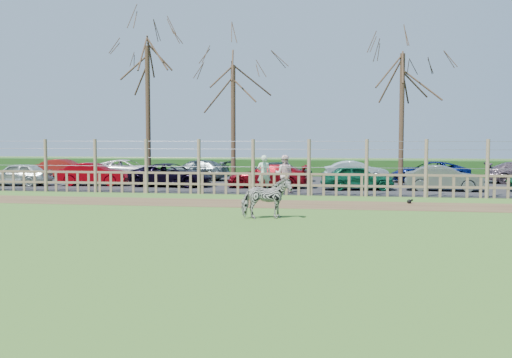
# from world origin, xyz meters

# --- Properties ---
(ground) EXTENTS (120.00, 120.00, 0.00)m
(ground) POSITION_xyz_m (0.00, 0.00, 0.00)
(ground) COLOR olive
(ground) RESTS_ON ground
(dirt_strip) EXTENTS (34.00, 2.80, 0.01)m
(dirt_strip) POSITION_xyz_m (0.00, 4.50, 0.01)
(dirt_strip) COLOR brown
(dirt_strip) RESTS_ON ground
(asphalt) EXTENTS (44.00, 13.00, 0.04)m
(asphalt) POSITION_xyz_m (0.00, 14.50, 0.02)
(asphalt) COLOR #232326
(asphalt) RESTS_ON ground
(hedge) EXTENTS (46.00, 2.00, 1.10)m
(hedge) POSITION_xyz_m (0.00, 21.50, 0.55)
(hedge) COLOR #1E4716
(hedge) RESTS_ON ground
(fence) EXTENTS (30.16, 0.16, 2.50)m
(fence) POSITION_xyz_m (0.00, 8.00, 0.80)
(fence) COLOR brown
(fence) RESTS_ON ground
(tree_left) EXTENTS (4.80, 4.80, 7.88)m
(tree_left) POSITION_xyz_m (-6.50, 12.50, 5.62)
(tree_left) COLOR #3D2B1E
(tree_left) RESTS_ON ground
(tree_mid) EXTENTS (4.80, 4.80, 6.83)m
(tree_mid) POSITION_xyz_m (-2.00, 13.50, 4.87)
(tree_mid) COLOR #3D2B1E
(tree_mid) RESTS_ON ground
(tree_right) EXTENTS (4.80, 4.80, 7.35)m
(tree_right) POSITION_xyz_m (7.00, 14.00, 5.24)
(tree_right) COLOR #3D2B1E
(tree_right) RESTS_ON ground
(zebra) EXTENTS (1.67, 1.15, 1.29)m
(zebra) POSITION_xyz_m (1.66, 0.40, 0.65)
(zebra) COLOR gray
(zebra) RESTS_ON ground
(visitor_a) EXTENTS (0.65, 0.44, 1.72)m
(visitor_a) POSITION_xyz_m (0.38, 8.77, 0.90)
(visitor_a) COLOR #B5E6BB
(visitor_a) RESTS_ON asphalt
(visitor_b) EXTENTS (0.87, 0.69, 1.72)m
(visitor_b) POSITION_xyz_m (1.30, 8.90, 0.90)
(visitor_b) COLOR beige
(visitor_b) RESTS_ON asphalt
(crow) EXTENTS (0.23, 0.17, 0.19)m
(crow) POSITION_xyz_m (6.56, 5.41, 0.09)
(crow) COLOR black
(crow) RESTS_ON ground
(car_0) EXTENTS (3.62, 1.67, 1.20)m
(car_0) POSITION_xyz_m (-13.11, 10.64, 0.64)
(car_0) COLOR #AEBBB3
(car_0) RESTS_ON asphalt
(car_1) EXTENTS (3.77, 1.72, 1.20)m
(car_1) POSITION_xyz_m (-9.12, 11.29, 0.64)
(car_1) COLOR #8B030C
(car_1) RESTS_ON asphalt
(car_2) EXTENTS (4.46, 2.32, 1.20)m
(car_2) POSITION_xyz_m (-4.85, 11.34, 0.64)
(car_2) COLOR black
(car_2) RESTS_ON asphalt
(car_3) EXTENTS (4.17, 1.76, 1.20)m
(car_3) POSITION_xyz_m (0.21, 11.33, 0.64)
(car_3) COLOR maroon
(car_3) RESTS_ON asphalt
(car_4) EXTENTS (3.67, 1.86, 1.20)m
(car_4) POSITION_xyz_m (4.66, 10.82, 0.64)
(car_4) COLOR #0F5837
(car_4) RESTS_ON asphalt
(car_5) EXTENTS (3.75, 1.61, 1.20)m
(car_5) POSITION_xyz_m (8.74, 10.98, 0.64)
(car_5) COLOR #58625B
(car_5) RESTS_ON asphalt
(car_7) EXTENTS (3.73, 1.54, 1.20)m
(car_7) POSITION_xyz_m (-13.34, 16.22, 0.64)
(car_7) COLOR maroon
(car_7) RESTS_ON asphalt
(car_8) EXTENTS (4.33, 2.01, 1.20)m
(car_8) POSITION_xyz_m (-9.21, 16.18, 0.64)
(car_8) COLOR white
(car_8) RESTS_ON asphalt
(car_9) EXTENTS (4.30, 2.15, 1.20)m
(car_9) POSITION_xyz_m (-4.82, 15.97, 0.64)
(car_9) COLOR #546262
(car_9) RESTS_ON asphalt
(car_10) EXTENTS (3.68, 1.89, 1.20)m
(car_10) POSITION_xyz_m (0.47, 15.97, 0.64)
(car_10) COLOR #1E4238
(car_10) RESTS_ON asphalt
(car_11) EXTENTS (3.77, 1.69, 1.20)m
(car_11) POSITION_xyz_m (4.70, 16.10, 0.64)
(car_11) COLOR #ABC0C3
(car_11) RESTS_ON asphalt
(car_12) EXTENTS (4.37, 2.11, 1.20)m
(car_12) POSITION_xyz_m (8.81, 16.22, 0.64)
(car_12) COLOR #071453
(car_12) RESTS_ON asphalt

